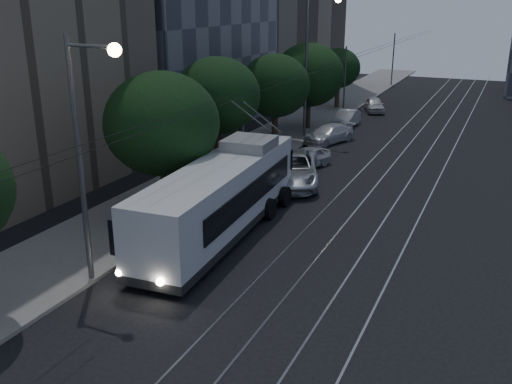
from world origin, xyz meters
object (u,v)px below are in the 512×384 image
object	(u,v)px
car_white_b	(329,134)
car_white_d	(374,105)
car_white_a	(306,158)
trolleybus	(222,197)
car_white_c	(346,119)
pickup_silver	(292,169)
streetlamp_far	(312,53)
streetlamp_near	(87,140)

from	to	relation	value
car_white_b	car_white_d	size ratio (longest dim) A/B	1.16
car_white_a	car_white_d	xyz separation A→B (m)	(-0.41, 19.57, 0.01)
trolleybus	car_white_c	bearing A→B (deg)	89.36
pickup_silver	car_white_d	distance (m)	22.75
car_white_b	streetlamp_far	bearing A→B (deg)	178.36
car_white_a	car_white_c	distance (m)	12.52
car_white_d	streetlamp_near	xyz separation A→B (m)	(-1.37, -36.65, 4.72)
car_white_a	streetlamp_near	xyz separation A→B (m)	(-1.78, -17.08, 4.73)
pickup_silver	streetlamp_near	xyz separation A→B (m)	(-2.10, -13.91, 4.50)
trolleybus	pickup_silver	world-z (taller)	trolleybus
trolleybus	car_white_d	world-z (taller)	trolleybus
trolleybus	car_white_d	bearing A→B (deg)	87.65
streetlamp_near	streetlamp_far	size ratio (longest dim) A/B	0.86
car_white_a	streetlamp_near	bearing A→B (deg)	-76.43
trolleybus	car_white_c	xyz separation A→B (m)	(-1.12, 23.60, -1.05)
car_white_c	streetlamp_far	size ratio (longest dim) A/B	0.39
car_white_a	trolleybus	bearing A→B (deg)	-69.85
pickup_silver	car_white_c	world-z (taller)	pickup_silver
pickup_silver	car_white_c	xyz separation A→B (m)	(-1.32, 15.65, -0.20)
car_white_b	streetlamp_near	size ratio (longest dim) A/B	0.50
streetlamp_near	car_white_c	bearing A→B (deg)	88.48
car_white_a	streetlamp_far	xyz separation A→B (m)	(-2.36, 7.46, 5.54)
car_white_d	car_white_b	bearing A→B (deg)	-111.89
car_white_b	trolleybus	bearing A→B (deg)	-66.58
car_white_a	car_white_d	distance (m)	19.57
trolleybus	pickup_silver	xyz separation A→B (m)	(0.20, 7.95, -0.84)
car_white_d	streetlamp_far	world-z (taller)	streetlamp_far
trolleybus	car_white_b	xyz separation A→B (m)	(-0.77, 17.87, -1.07)
pickup_silver	car_white_a	size ratio (longest dim) A/B	1.67
car_white_b	car_white_d	distance (m)	12.82
trolleybus	car_white_d	size ratio (longest dim) A/B	3.29
pickup_silver	streetlamp_near	distance (m)	14.77
trolleybus	pickup_silver	bearing A→B (deg)	85.21
streetlamp_far	trolleybus	bearing A→B (deg)	-82.39
pickup_silver	car_white_a	xyz separation A→B (m)	(-0.32, 3.17, -0.23)
streetlamp_near	streetlamp_far	xyz separation A→B (m)	(-0.58, 24.55, 0.80)
trolleybus	streetlamp_far	distance (m)	19.27
car_white_b	car_white_c	world-z (taller)	car_white_c
trolleybus	car_white_c	world-z (taller)	trolleybus
car_white_c	streetlamp_near	distance (m)	29.95
car_white_a	car_white_d	bearing A→B (deg)	110.74
trolleybus	car_white_d	distance (m)	30.71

